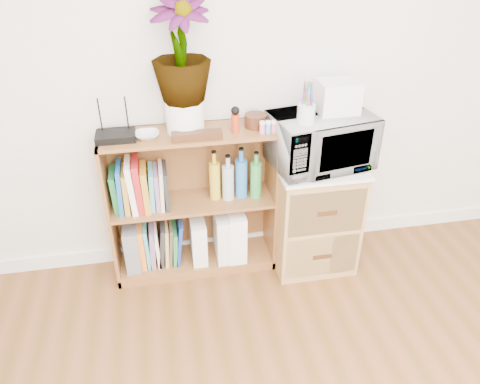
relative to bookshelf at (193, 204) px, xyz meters
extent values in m
cube|color=white|center=(0.35, 0.14, -0.42)|extent=(4.00, 0.02, 0.10)
cube|color=brown|center=(0.00, 0.00, 0.00)|extent=(1.00, 0.30, 0.95)
cube|color=#9E7542|center=(0.75, -0.08, -0.12)|extent=(0.50, 0.45, 0.70)
imported|color=white|center=(0.75, -0.08, 0.40)|extent=(0.62, 0.47, 0.31)
cylinder|color=silver|center=(0.62, -0.17, 0.61)|extent=(0.10, 0.10, 0.10)
cube|color=silver|center=(0.84, -0.04, 0.64)|extent=(0.22, 0.19, 0.18)
cube|color=black|center=(-0.39, -0.02, 0.49)|extent=(0.21, 0.14, 0.04)
imported|color=silver|center=(-0.23, -0.03, 0.49)|extent=(0.13, 0.13, 0.03)
cylinder|color=white|center=(-0.01, 0.02, 0.56)|extent=(0.21, 0.21, 0.18)
imported|color=#336629|center=(-0.01, 0.02, 0.93)|extent=(0.31, 0.31, 0.55)
cube|color=#3D1D10|center=(0.04, -0.10, 0.50)|extent=(0.27, 0.07, 0.04)
cylinder|color=#AF3315|center=(0.26, -0.04, 0.53)|extent=(0.05, 0.05, 0.10)
cylinder|color=#371A0F|center=(0.38, 0.01, 0.51)|extent=(0.13, 0.13, 0.07)
cube|color=pink|center=(0.43, -0.09, 0.50)|extent=(0.11, 0.04, 0.06)
cube|color=slate|center=(-0.39, 0.00, -0.26)|extent=(0.09, 0.24, 0.30)
cube|color=white|center=(0.02, -0.01, -0.26)|extent=(0.09, 0.23, 0.29)
cube|color=white|center=(0.18, -0.01, -0.25)|extent=(0.10, 0.26, 0.32)
cube|color=white|center=(0.26, -0.01, -0.24)|extent=(0.11, 0.27, 0.34)
cube|color=#1F7539|center=(-0.44, 0.00, 0.14)|extent=(0.04, 0.20, 0.24)
cube|color=#1A539D|center=(-0.41, 0.00, 0.17)|extent=(0.03, 0.20, 0.29)
cube|color=#BC892C|center=(-0.38, 0.00, 0.15)|extent=(0.03, 0.20, 0.25)
cube|color=white|center=(-0.35, 0.00, 0.18)|extent=(0.05, 0.20, 0.31)
cube|color=#B01E21|center=(-0.31, 0.00, 0.18)|extent=(0.05, 0.20, 0.31)
cube|color=#B98420|center=(-0.27, 0.00, 0.16)|extent=(0.04, 0.20, 0.27)
cube|color=#49A6AF|center=(-0.23, 0.00, 0.15)|extent=(0.03, 0.20, 0.24)
cube|color=slate|center=(-0.21, 0.00, 0.14)|extent=(0.03, 0.20, 0.24)
cube|color=beige|center=(-0.18, 0.00, 0.15)|extent=(0.03, 0.20, 0.26)
cube|color=black|center=(-0.15, 0.00, 0.15)|extent=(0.03, 0.20, 0.25)
cylinder|color=gold|center=(0.14, 0.00, 0.18)|extent=(0.07, 0.07, 0.31)
cylinder|color=#A9B8C0|center=(0.22, 0.00, 0.17)|extent=(0.07, 0.07, 0.28)
cylinder|color=blue|center=(0.30, 0.00, 0.18)|extent=(0.07, 0.07, 0.31)
cylinder|color=green|center=(0.39, 0.00, 0.17)|extent=(0.07, 0.07, 0.29)
cube|color=orange|center=(-0.33, 0.00, -0.26)|extent=(0.04, 0.19, 0.29)
cube|color=teal|center=(-0.30, 0.00, -0.26)|extent=(0.03, 0.19, 0.29)
cube|color=slate|center=(-0.27, 0.00, -0.27)|extent=(0.05, 0.19, 0.27)
cube|color=#FCD7C4|center=(-0.24, 0.00, -0.27)|extent=(0.03, 0.19, 0.27)
cube|color=#272727|center=(-0.21, 0.00, -0.27)|extent=(0.06, 0.19, 0.28)
cube|color=tan|center=(-0.18, 0.00, -0.27)|extent=(0.04, 0.19, 0.27)
cube|color=brown|center=(-0.16, 0.00, -0.27)|extent=(0.04, 0.19, 0.27)
cube|color=#217E3B|center=(-0.13, 0.00, -0.29)|extent=(0.04, 0.19, 0.24)
cube|color=navy|center=(-0.10, 0.00, -0.26)|extent=(0.06, 0.19, 0.29)
camera|label=1|loc=(-0.16, -2.41, 1.55)|focal=35.00mm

